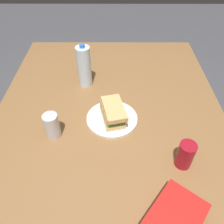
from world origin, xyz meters
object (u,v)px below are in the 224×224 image
at_px(dining_table, 109,146).
at_px(chip_bag, 172,223).
at_px(sandwich, 113,112).
at_px(paper_plate, 112,118).
at_px(soda_can_silver, 52,126).
at_px(soda_can_red, 185,155).
at_px(water_bottle_tall, 84,67).

bearing_deg(dining_table, chip_bag, 28.09).
bearing_deg(sandwich, paper_plate, -140.06).
distance_m(chip_bag, soda_can_silver, 0.61).
bearing_deg(chip_bag, soda_can_silver, 87.80).
bearing_deg(soda_can_silver, dining_table, 88.55).
distance_m(paper_plate, soda_can_red, 0.38).
xyz_separation_m(soda_can_red, chip_bag, (0.24, -0.09, -0.03)).
xyz_separation_m(dining_table, soda_can_red, (0.15, 0.30, 0.14)).
relative_size(dining_table, paper_plate, 7.24).
relative_size(chip_bag, soda_can_silver, 1.89).
xyz_separation_m(dining_table, water_bottle_tall, (-0.39, -0.14, 0.19)).
height_order(paper_plate, chip_bag, chip_bag).
relative_size(paper_plate, soda_can_red, 2.03).
xyz_separation_m(paper_plate, soda_can_silver, (0.10, -0.26, 0.05)).
height_order(soda_can_red, chip_bag, soda_can_red).
distance_m(dining_table, water_bottle_tall, 0.46).
distance_m(paper_plate, sandwich, 0.05).
bearing_deg(water_bottle_tall, sandwich, 28.24).
bearing_deg(water_bottle_tall, chip_bag, 24.06).
bearing_deg(soda_can_red, chip_bag, -20.56).
relative_size(sandwich, soda_can_red, 1.61).
height_order(soda_can_red, soda_can_silver, same).
relative_size(dining_table, soda_can_silver, 14.68).
bearing_deg(soda_can_red, paper_plate, -131.08).
bearing_deg(soda_can_silver, water_bottle_tall, 163.98).
distance_m(paper_plate, soda_can_silver, 0.29).
height_order(dining_table, soda_can_silver, soda_can_silver).
xyz_separation_m(chip_bag, soda_can_silver, (-0.40, -0.46, 0.03)).
bearing_deg(sandwich, chip_bag, 21.46).
relative_size(dining_table, sandwich, 9.11).
bearing_deg(dining_table, sandwich, 171.71).
height_order(dining_table, sandwich, sandwich).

